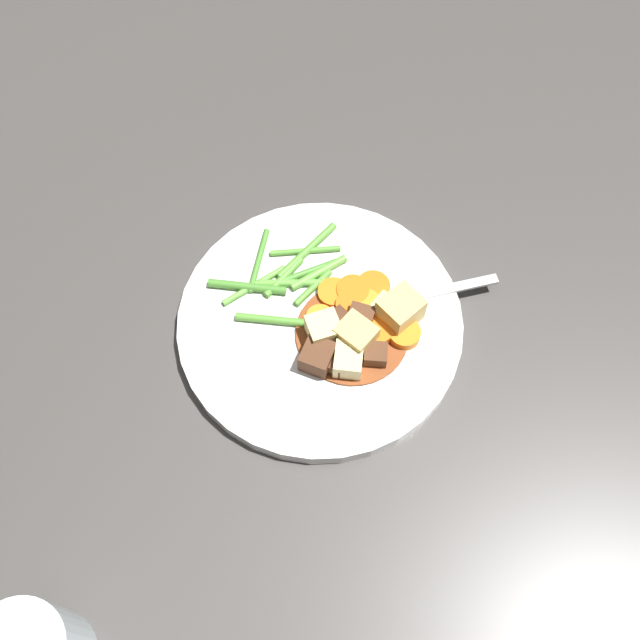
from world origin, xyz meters
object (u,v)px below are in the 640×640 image
at_px(meat_chunk_0, 375,355).
at_px(meat_chunk_1, 318,357).
at_px(carrot_slice_7, 321,320).
at_px(carrot_slice_4, 365,306).
at_px(carrot_slice_3, 373,287).
at_px(carrot_slice_5, 331,292).
at_px(meat_chunk_2, 360,320).
at_px(carrot_slice_0, 404,334).
at_px(potato_chunk_0, 324,330).
at_px(carrot_slice_2, 353,291).
at_px(carrot_slice_6, 377,330).
at_px(meat_chunk_4, 333,364).
at_px(potato_chunk_4, 384,309).
at_px(dinner_plate, 320,324).
at_px(potato_chunk_2, 348,360).
at_px(fork, 409,298).
at_px(carrot_slice_1, 348,306).
at_px(potato_chunk_1, 356,336).
at_px(potato_chunk_3, 400,310).
at_px(meat_chunk_3, 337,325).

distance_m(meat_chunk_0, meat_chunk_1, 0.06).
bearing_deg(carrot_slice_7, carrot_slice_4, 45.38).
bearing_deg(carrot_slice_4, carrot_slice_3, 92.78).
relative_size(carrot_slice_5, meat_chunk_2, 1.24).
height_order(carrot_slice_0, potato_chunk_0, potato_chunk_0).
relative_size(carrot_slice_2, carrot_slice_7, 1.20).
height_order(carrot_slice_5, carrot_slice_6, carrot_slice_6).
bearing_deg(carrot_slice_0, meat_chunk_4, -128.96).
relative_size(carrot_slice_3, potato_chunk_4, 1.43).
height_order(carrot_slice_5, carrot_slice_7, same).
xyz_separation_m(dinner_plate, carrot_slice_7, (0.00, -0.00, 0.01)).
height_order(carrot_slice_6, potato_chunk_2, potato_chunk_2).
bearing_deg(fork, potato_chunk_4, -119.35).
xyz_separation_m(carrot_slice_1, meat_chunk_2, (0.02, -0.01, 0.01)).
relative_size(potato_chunk_1, potato_chunk_3, 0.90).
xyz_separation_m(carrot_slice_0, meat_chunk_0, (-0.02, -0.03, 0.00)).
height_order(carrot_slice_0, carrot_slice_3, carrot_slice_0).
distance_m(meat_chunk_1, meat_chunk_2, 0.06).
height_order(carrot_slice_5, potato_chunk_4, potato_chunk_4).
bearing_deg(carrot_slice_7, carrot_slice_0, 14.25).
distance_m(meat_chunk_1, meat_chunk_3, 0.04).
xyz_separation_m(meat_chunk_0, meat_chunk_3, (-0.05, 0.01, 0.00)).
distance_m(carrot_slice_7, meat_chunk_1, 0.04).
xyz_separation_m(potato_chunk_0, meat_chunk_4, (0.02, -0.03, -0.01)).
bearing_deg(meat_chunk_0, carrot_slice_2, 131.15).
bearing_deg(meat_chunk_3, meat_chunk_1, -92.93).
bearing_deg(carrot_slice_5, potato_chunk_0, -73.59).
height_order(carrot_slice_4, potato_chunk_1, potato_chunk_1).
xyz_separation_m(meat_chunk_1, meat_chunk_4, (0.02, 0.00, -0.00)).
distance_m(carrot_slice_2, potato_chunk_4, 0.04).
height_order(potato_chunk_4, meat_chunk_0, potato_chunk_4).
bearing_deg(carrot_slice_4, meat_chunk_3, -113.23).
bearing_deg(carrot_slice_3, carrot_slice_0, -36.06).
distance_m(carrot_slice_0, carrot_slice_2, 0.07).
bearing_deg(carrot_slice_6, potato_chunk_2, -103.42).
height_order(carrot_slice_7, potato_chunk_3, potato_chunk_3).
height_order(carrot_slice_1, fork, carrot_slice_1).
height_order(potato_chunk_1, meat_chunk_2, potato_chunk_1).
bearing_deg(carrot_slice_2, carrot_slice_3, 39.38).
height_order(dinner_plate, carrot_slice_3, carrot_slice_3).
distance_m(dinner_plate, meat_chunk_2, 0.04).
height_order(dinner_plate, meat_chunk_3, meat_chunk_3).
bearing_deg(carrot_slice_7, meat_chunk_4, -51.71).
distance_m(meat_chunk_4, fork, 0.11).
height_order(meat_chunk_1, meat_chunk_2, same).
bearing_deg(carrot_slice_1, carrot_slice_5, 160.00).
bearing_deg(carrot_slice_1, potato_chunk_0, -102.44).
height_order(carrot_slice_7, meat_chunk_1, meat_chunk_1).
xyz_separation_m(carrot_slice_3, carrot_slice_4, (0.00, -0.02, 0.00)).
height_order(potato_chunk_2, meat_chunk_2, potato_chunk_2).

